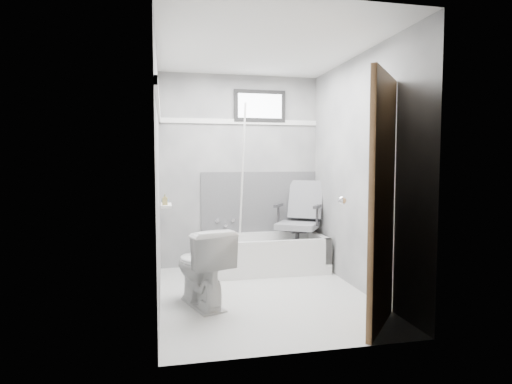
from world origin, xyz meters
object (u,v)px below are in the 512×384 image
object	(u,v)px
office_chair	(297,220)
soap_bottle_b	(165,199)
door	(434,205)
bathtub	(263,254)
toilet	(202,267)
soap_bottle_a	(165,199)

from	to	relation	value
office_chair	soap_bottle_b	size ratio (longest dim) A/B	10.99
office_chair	door	bearing A→B (deg)	-49.99
bathtub	door	bearing A→B (deg)	-70.79
toilet	soap_bottle_b	xyz separation A→B (m)	(-0.32, 0.35, 0.60)
office_chair	toilet	size ratio (longest dim) A/B	1.34
office_chair	soap_bottle_a	distance (m)	1.89
soap_bottle_a	door	bearing A→B (deg)	-34.59
toilet	door	xyz separation A→B (m)	(1.60, -1.11, 0.64)
soap_bottle_a	office_chair	bearing A→B (deg)	30.33
door	soap_bottle_a	distance (m)	2.33
toilet	soap_bottle_a	world-z (taller)	soap_bottle_a
soap_bottle_b	door	bearing A→B (deg)	-37.33
office_chair	toilet	distance (m)	1.74
soap_bottle_b	toilet	bearing A→B (deg)	-47.73
bathtub	toilet	world-z (taller)	toilet
soap_bottle_a	soap_bottle_b	world-z (taller)	soap_bottle_a
door	bathtub	bearing A→B (deg)	109.21
toilet	soap_bottle_a	bearing A→B (deg)	-51.40
soap_bottle_a	soap_bottle_b	xyz separation A→B (m)	(0.00, 0.14, -0.01)
toilet	door	size ratio (longest dim) A/B	0.36
bathtub	soap_bottle_a	distance (m)	1.64
bathtub	soap_bottle_b	bearing A→B (deg)	-147.03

